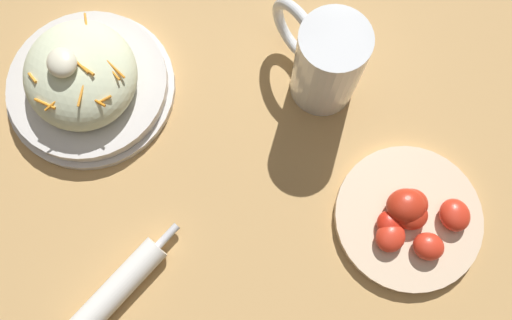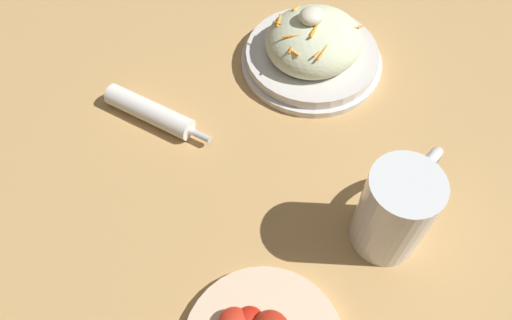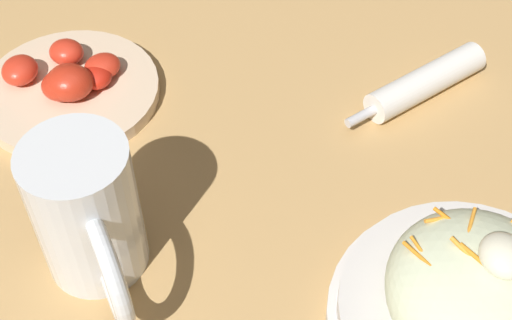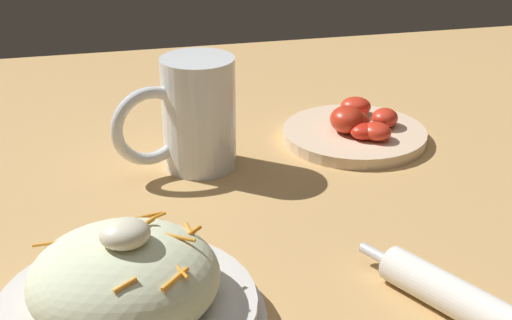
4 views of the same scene
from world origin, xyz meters
name	(u,v)px [view 2 (image 2 of 4)]	position (x,y,z in m)	size (l,w,h in m)	color
ground_plane	(243,176)	(0.00, 0.00, 0.00)	(1.43, 1.43, 0.00)	tan
salad_plate	(313,48)	(-0.22, -0.13, 0.04)	(0.24, 0.24, 0.11)	silver
beer_mug	(395,212)	(-0.11, 0.18, 0.06)	(0.16, 0.09, 0.14)	white
napkin_roll	(150,112)	(0.06, -0.17, 0.02)	(0.10, 0.18, 0.03)	white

